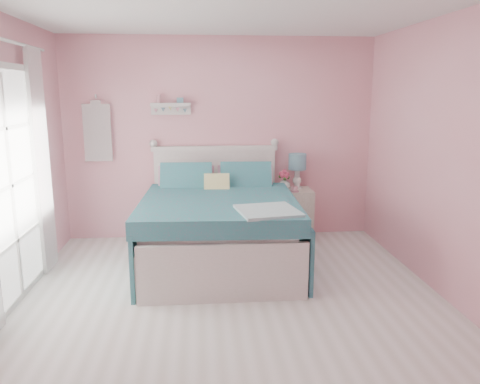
{
  "coord_description": "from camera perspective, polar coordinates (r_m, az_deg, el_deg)",
  "views": [
    {
      "loc": [
        -0.27,
        -3.86,
        1.9
      ],
      "look_at": [
        0.17,
        1.2,
        0.81
      ],
      "focal_mm": 35.0,
      "sensor_mm": 36.0,
      "label": 1
    }
  ],
  "objects": [
    {
      "name": "floor",
      "position": [
        4.31,
        -0.87,
        -14.09
      ],
      "size": [
        4.5,
        4.5,
        0.0
      ],
      "primitive_type": "plane",
      "color": "beige",
      "rests_on": "ground"
    },
    {
      "name": "room_shell",
      "position": [
        3.88,
        -0.95,
        7.38
      ],
      "size": [
        4.5,
        4.5,
        4.5
      ],
      "color": "pink",
      "rests_on": "floor"
    },
    {
      "name": "bed",
      "position": [
        5.28,
        -2.64,
        -4.36
      ],
      "size": [
        1.72,
        2.13,
        1.22
      ],
      "rotation": [
        0.0,
        0.0,
        -0.04
      ],
      "color": "silver",
      "rests_on": "floor"
    },
    {
      "name": "nightstand",
      "position": [
        6.19,
        6.52,
        -2.68
      ],
      "size": [
        0.46,
        0.45,
        0.66
      ],
      "color": "beige",
      "rests_on": "floor"
    },
    {
      "name": "table_lamp",
      "position": [
        6.14,
        7.01,
        3.37
      ],
      "size": [
        0.23,
        0.23,
        0.46
      ],
      "color": "white",
      "rests_on": "nightstand"
    },
    {
      "name": "vase",
      "position": [
        6.11,
        5.41,
        1.09
      ],
      "size": [
        0.16,
        0.16,
        0.16
      ],
      "primitive_type": "imported",
      "rotation": [
        0.0,
        0.0,
        0.02
      ],
      "color": "silver",
      "rests_on": "nightstand"
    },
    {
      "name": "teacup",
      "position": [
        5.96,
        6.63,
        0.35
      ],
      "size": [
        0.1,
        0.1,
        0.07
      ],
      "primitive_type": "imported",
      "rotation": [
        0.0,
        0.0,
        0.16
      ],
      "color": "pink",
      "rests_on": "nightstand"
    },
    {
      "name": "roses",
      "position": [
        6.09,
        5.42,
        2.17
      ],
      "size": [
        0.14,
        0.11,
        0.12
      ],
      "color": "#D6496E",
      "rests_on": "vase"
    },
    {
      "name": "wall_shelf",
      "position": [
        6.06,
        -8.47,
        10.37
      ],
      "size": [
        0.5,
        0.15,
        0.25
      ],
      "color": "silver",
      "rests_on": "room_shell"
    },
    {
      "name": "hanging_dress",
      "position": [
        6.2,
        -16.99,
        6.91
      ],
      "size": [
        0.34,
        0.03,
        0.72
      ],
      "primitive_type": "cube",
      "color": "white",
      "rests_on": "room_shell"
    },
    {
      "name": "french_door",
      "position": [
        4.66,
        -26.24,
        0.6
      ],
      "size": [
        0.04,
        1.32,
        2.16
      ],
      "color": "silver",
      "rests_on": "floor"
    },
    {
      "name": "curtain_far",
      "position": [
        5.32,
        -23.01,
        3.32
      ],
      "size": [
        0.04,
        0.4,
        2.32
      ],
      "primitive_type": "cube",
      "color": "white",
      "rests_on": "floor"
    }
  ]
}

